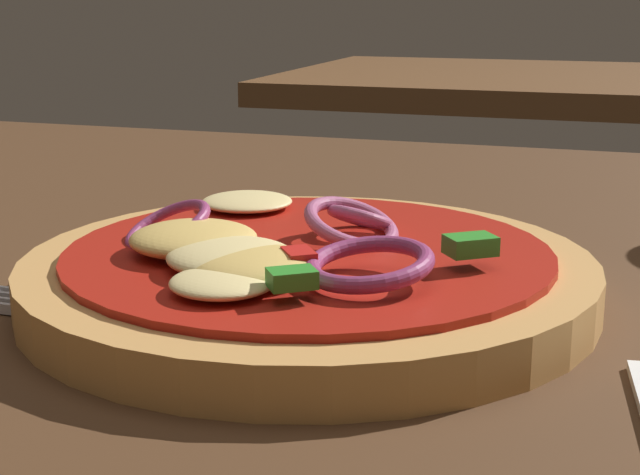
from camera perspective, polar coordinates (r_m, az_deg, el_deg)
dining_table at (r=0.35m, az=-2.61°, el=-8.04°), size 1.24×0.87×0.03m
pizza at (r=0.37m, az=-1.30°, el=-2.07°), size 0.22×0.22×0.04m
background_table at (r=1.42m, az=15.86°, el=8.71°), size 0.86×0.53×0.03m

